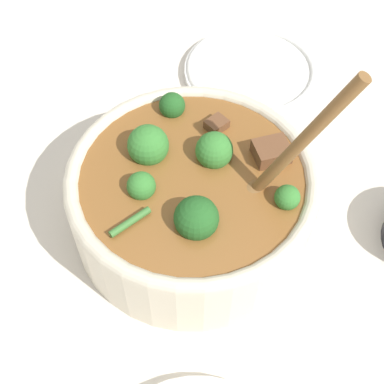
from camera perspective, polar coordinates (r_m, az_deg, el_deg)
name	(u,v)px	position (r m, az deg, el deg)	size (l,w,h in m)	color
ground_plane	(192,223)	(0.61, 0.00, -3.30)	(4.00, 4.00, 0.00)	silver
stew_bowl	(192,195)	(0.56, 0.03, -0.28)	(0.26, 0.26, 0.24)	beige
empty_plate	(251,71)	(0.77, 6.34, 12.75)	(0.19, 0.19, 0.02)	white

